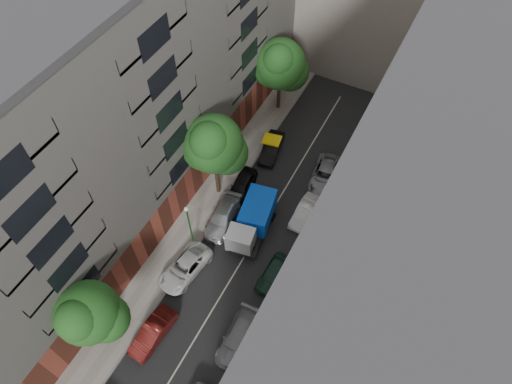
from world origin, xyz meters
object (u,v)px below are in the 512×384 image
Objects in this scene: car_right_4 at (325,175)px; tree_far at (281,66)px; car_left_1 at (153,333)px; car_right_3 at (305,212)px; lamp_post at (189,223)px; tree_near at (88,315)px; car_left_5 at (272,148)px; car_right_1 at (238,337)px; car_left_2 at (185,267)px; car_left_3 at (223,217)px; car_left_4 at (242,185)px; pedestrian at (346,188)px; tarp_truck at (253,220)px; tree_mid at (214,146)px; car_right_2 at (273,274)px.

tree_far is at bearing 131.80° from car_right_4.
car_left_1 is at bearing -84.79° from tree_far.
lamp_post is (-7.00, -7.14, 3.04)m from car_right_3.
tree_near is at bearing -114.46° from car_right_3.
car_left_5 is (-0.30, 20.40, 0.01)m from car_left_1.
car_left_1 is 6.29m from car_right_1.
car_left_5 is 0.57× the size of tree_near.
car_left_2 is 9.06m from tree_near.
tree_far is at bearing 90.95° from car_left_3.
car_left_1 is at bearing -90.79° from car_left_4.
tree_far is at bearing -29.50° from pedestrian.
tarp_truck is at bearing -72.57° from tree_far.
pedestrian reaches higher than car_right_4.
tree_near is at bearing -100.04° from car_left_4.
car_left_4 reaches higher than car_left_2.
car_left_2 is 5.61m from car_left_3.
car_right_1 is 25.59m from tree_far.
car_right_4 is 11.53m from tree_far.
car_left_4 is 5.98m from tree_mid.
car_left_2 is 11.37m from car_right_3.
car_left_2 is (-3.00, -6.10, -0.81)m from tarp_truck.
car_left_4 is 0.97× the size of car_left_5.
tarp_truck reaches higher than car_right_3.
car_left_1 is at bearing 36.33° from tree_near.
car_left_1 is 0.90× the size of car_right_1.
car_right_2 is 7.77m from lamp_post.
car_left_4 is at bearing 137.56° from car_right_2.
car_left_2 is at bearing 76.21° from tree_near.
tree_far is (-4.60, 14.67, 4.05)m from tarp_truck.
car_right_1 is at bearing -78.67° from tarp_truck.
tree_mid reaches higher than car_left_5.
pedestrian is (8.61, 3.77, 0.36)m from car_left_4.
car_left_4 is 13.96m from car_right_1.
tree_near reaches higher than lamp_post.
tree_near reaches higher than car_right_4.
car_left_2 is 0.55× the size of tree_mid.
lamp_post is (1.00, -18.51, -1.84)m from tree_far.
car_left_4 is at bearing -178.46° from car_right_3.
car_right_4 is 11.40m from tree_mid.
car_left_5 reaches higher than car_left_1.
car_left_5 is 5.95m from car_right_4.
car_left_3 is at bearing 123.47° from car_right_1.
car_left_3 is 11.33m from pedestrian.
tree_near is (-1.96, -16.95, 4.63)m from car_left_4.
car_left_2 is 10.04m from tree_mid.
car_right_1 is at bearing -53.85° from tree_mid.
tree_mid is at bearing -90.09° from tree_far.
lamp_post is at bearing -86.89° from tree_far.
car_left_1 is at bearing -80.01° from tree_mid.
car_right_2 is 14.10m from tree_near.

